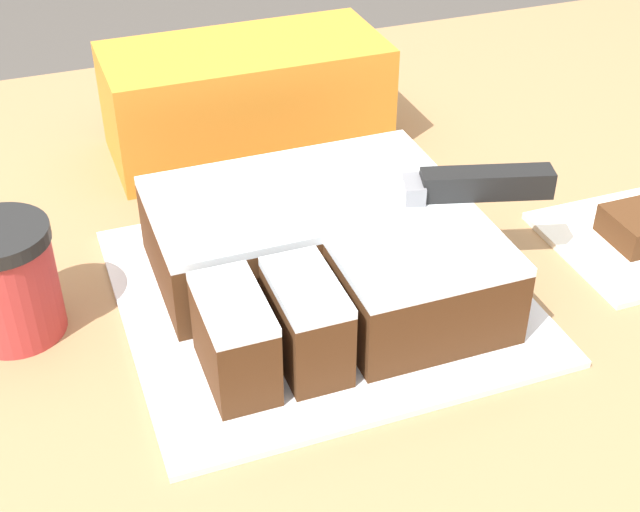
% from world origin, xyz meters
% --- Properties ---
extents(cake_board, '(0.31, 0.30, 0.01)m').
position_xyz_m(cake_board, '(-0.01, 0.02, 0.91)').
color(cake_board, silver).
rests_on(cake_board, countertop).
extents(cake, '(0.24, 0.23, 0.07)m').
position_xyz_m(cake, '(-0.01, 0.02, 0.95)').
color(cake, '#472814').
rests_on(cake, cake_board).
extents(knife, '(0.29, 0.11, 0.02)m').
position_xyz_m(knife, '(0.09, 0.02, 0.99)').
color(knife, silver).
rests_on(knife, cake).
extents(coffee_cup, '(0.08, 0.08, 0.09)m').
position_xyz_m(coffee_cup, '(-0.24, 0.06, 0.96)').
color(coffee_cup, '#B23333').
rests_on(coffee_cup, countertop).
extents(paper_napkin, '(0.15, 0.15, 0.01)m').
position_xyz_m(paper_napkin, '(0.28, -0.01, 0.91)').
color(paper_napkin, white).
rests_on(paper_napkin, countertop).
extents(storage_box, '(0.28, 0.13, 0.11)m').
position_xyz_m(storage_box, '(0.01, 0.29, 0.97)').
color(storage_box, orange).
rests_on(storage_box, countertop).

